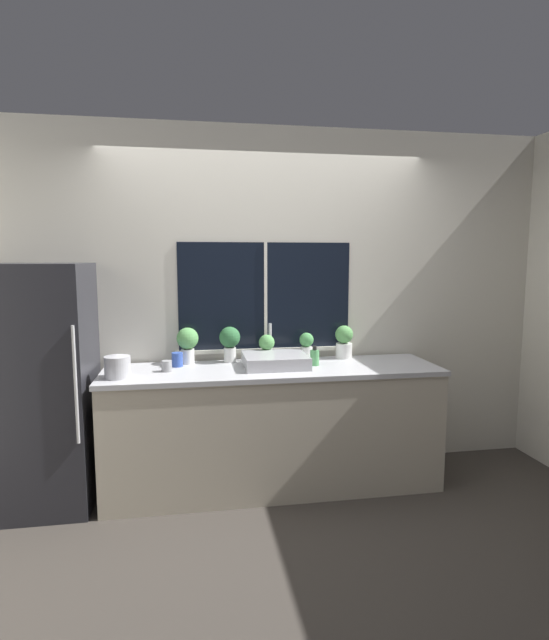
% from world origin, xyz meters
% --- Properties ---
extents(ground_plane, '(14.00, 14.00, 0.00)m').
position_xyz_m(ground_plane, '(0.00, 0.00, 0.00)').
color(ground_plane, '#38332D').
extents(wall_back, '(8.00, 0.09, 2.70)m').
position_xyz_m(wall_back, '(0.00, 0.71, 1.35)').
color(wall_back, beige).
rests_on(wall_back, ground_plane).
extents(wall_right, '(0.06, 7.00, 2.70)m').
position_xyz_m(wall_right, '(2.30, 1.50, 1.35)').
color(wall_right, beige).
rests_on(wall_right, ground_plane).
extents(counter, '(2.44, 0.67, 0.90)m').
position_xyz_m(counter, '(0.00, 0.32, 0.45)').
color(counter, '#B2A893').
rests_on(counter, ground_plane).
extents(refrigerator, '(0.75, 0.71, 1.66)m').
position_xyz_m(refrigerator, '(-1.64, 0.34, 0.83)').
color(refrigerator, '#232328').
rests_on(refrigerator, ground_plane).
extents(sink, '(0.46, 0.46, 0.29)m').
position_xyz_m(sink, '(0.02, 0.36, 0.95)').
color(sink, '#ADADB2').
rests_on(sink, counter).
extents(potted_plant_far_left, '(0.16, 0.16, 0.27)m').
position_xyz_m(potted_plant_far_left, '(-0.61, 0.57, 1.07)').
color(potted_plant_far_left, white).
rests_on(potted_plant_far_left, counter).
extents(potted_plant_left, '(0.16, 0.16, 0.27)m').
position_xyz_m(potted_plant_left, '(-0.29, 0.57, 1.07)').
color(potted_plant_left, white).
rests_on(potted_plant_left, counter).
extents(potted_plant_center, '(0.12, 0.12, 0.21)m').
position_xyz_m(potted_plant_center, '(-0.01, 0.57, 1.02)').
color(potted_plant_center, white).
rests_on(potted_plant_center, counter).
extents(potted_plant_right, '(0.11, 0.11, 0.21)m').
position_xyz_m(potted_plant_right, '(0.31, 0.57, 1.02)').
color(potted_plant_right, white).
rests_on(potted_plant_right, counter).
extents(potted_plant_far_right, '(0.14, 0.14, 0.26)m').
position_xyz_m(potted_plant_far_right, '(0.62, 0.57, 1.04)').
color(potted_plant_far_right, white).
rests_on(potted_plant_far_right, counter).
extents(soap_bottle, '(0.07, 0.07, 0.15)m').
position_xyz_m(soap_bottle, '(0.32, 0.35, 0.96)').
color(soap_bottle, '#519E5B').
rests_on(soap_bottle, counter).
extents(mug_blue, '(0.08, 0.08, 0.10)m').
position_xyz_m(mug_blue, '(-0.69, 0.48, 0.95)').
color(mug_blue, '#3351AD').
rests_on(mug_blue, counter).
extents(mug_grey, '(0.07, 0.07, 0.08)m').
position_xyz_m(mug_grey, '(-0.76, 0.32, 0.94)').
color(mug_grey, gray).
rests_on(mug_grey, counter).
extents(kettle, '(0.17, 0.17, 0.16)m').
position_xyz_m(kettle, '(-1.07, 0.19, 0.98)').
color(kettle, '#B2B2B7').
rests_on(kettle, counter).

